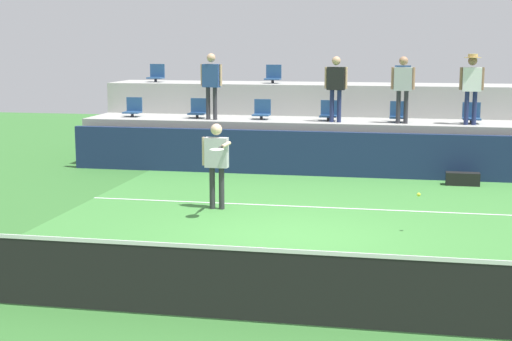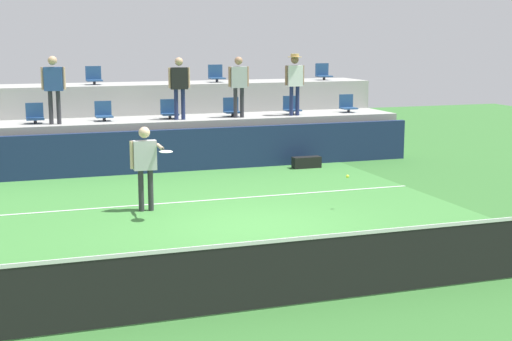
% 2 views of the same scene
% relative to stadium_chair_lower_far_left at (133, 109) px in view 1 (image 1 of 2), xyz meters
% --- Properties ---
extents(ground_plane, '(40.00, 40.00, 0.00)m').
position_rel_stadium_chair_lower_far_left_xyz_m(ground_plane, '(5.37, -7.23, -1.46)').
color(ground_plane, '#336B2D').
extents(court_inner_paint, '(9.00, 10.00, 0.01)m').
position_rel_stadium_chair_lower_far_left_xyz_m(court_inner_paint, '(5.37, -6.23, -1.46)').
color(court_inner_paint, '#3D7F38').
rests_on(court_inner_paint, ground_plane).
extents(court_service_line, '(9.00, 0.06, 0.00)m').
position_rel_stadium_chair_lower_far_left_xyz_m(court_service_line, '(5.37, -4.83, -1.46)').
color(court_service_line, white).
rests_on(court_service_line, ground_plane).
extents(tennis_net, '(10.48, 0.08, 1.07)m').
position_rel_stadium_chair_lower_far_left_xyz_m(tennis_net, '(5.37, -11.23, -0.97)').
color(tennis_net, black).
rests_on(tennis_net, ground_plane).
extents(sponsor_backboard, '(13.00, 0.16, 1.10)m').
position_rel_stadium_chair_lower_far_left_xyz_m(sponsor_backboard, '(5.37, -1.23, -0.91)').
color(sponsor_backboard, navy).
rests_on(sponsor_backboard, ground_plane).
extents(seating_tier_lower, '(13.00, 1.80, 1.25)m').
position_rel_stadium_chair_lower_far_left_xyz_m(seating_tier_lower, '(5.37, 0.07, -0.84)').
color(seating_tier_lower, '#9E9E99').
rests_on(seating_tier_lower, ground_plane).
extents(seating_tier_upper, '(13.00, 1.80, 2.10)m').
position_rel_stadium_chair_lower_far_left_xyz_m(seating_tier_upper, '(5.37, 1.87, -0.41)').
color(seating_tier_upper, '#9E9E99').
rests_on(seating_tier_upper, ground_plane).
extents(stadium_chair_lower_far_left, '(0.44, 0.40, 0.52)m').
position_rel_stadium_chair_lower_far_left_xyz_m(stadium_chair_lower_far_left, '(0.00, 0.00, 0.00)').
color(stadium_chair_lower_far_left, '#2D2D33').
rests_on(stadium_chair_lower_far_left, seating_tier_lower).
extents(stadium_chair_lower_left, '(0.44, 0.40, 0.52)m').
position_rel_stadium_chair_lower_far_left_xyz_m(stadium_chair_lower_left, '(1.83, 0.00, 0.00)').
color(stadium_chair_lower_left, '#2D2D33').
rests_on(stadium_chair_lower_left, seating_tier_lower).
extents(stadium_chair_lower_mid_left, '(0.44, 0.40, 0.52)m').
position_rel_stadium_chair_lower_far_left_xyz_m(stadium_chair_lower_mid_left, '(3.57, 0.00, 0.00)').
color(stadium_chair_lower_mid_left, '#2D2D33').
rests_on(stadium_chair_lower_mid_left, seating_tier_lower).
extents(stadium_chair_lower_center, '(0.44, 0.40, 0.52)m').
position_rel_stadium_chair_lower_far_left_xyz_m(stadium_chair_lower_center, '(5.34, 0.00, 0.00)').
color(stadium_chair_lower_center, '#2D2D33').
rests_on(stadium_chair_lower_center, seating_tier_lower).
extents(stadium_chair_lower_mid_right, '(0.44, 0.40, 0.52)m').
position_rel_stadium_chair_lower_far_left_xyz_m(stadium_chair_lower_mid_right, '(7.12, 0.00, 0.00)').
color(stadium_chair_lower_mid_right, '#2D2D33').
rests_on(stadium_chair_lower_mid_right, seating_tier_lower).
extents(stadium_chair_lower_right, '(0.44, 0.40, 0.52)m').
position_rel_stadium_chair_lower_far_left_xyz_m(stadium_chair_lower_right, '(8.91, 0.00, 0.00)').
color(stadium_chair_lower_right, '#2D2D33').
rests_on(stadium_chair_lower_right, seating_tier_lower).
extents(stadium_chair_upper_far_left, '(0.44, 0.40, 0.52)m').
position_rel_stadium_chair_lower_far_left_xyz_m(stadium_chair_upper_far_left, '(0.08, 1.80, 0.85)').
color(stadium_chair_upper_far_left, '#2D2D33').
rests_on(stadium_chair_upper_far_left, seating_tier_upper).
extents(stadium_chair_upper_left, '(0.44, 0.40, 0.52)m').
position_rel_stadium_chair_lower_far_left_xyz_m(stadium_chair_upper_left, '(3.56, 1.80, 0.85)').
color(stadium_chair_upper_left, '#2D2D33').
rests_on(stadium_chair_upper_left, seating_tier_upper).
extents(stadium_chair_upper_right, '(0.44, 0.40, 0.52)m').
position_rel_stadium_chair_lower_far_left_xyz_m(stadium_chair_upper_right, '(7.18, 1.80, 0.85)').
color(stadium_chair_upper_right, '#2D2D33').
rests_on(stadium_chair_upper_right, seating_tier_upper).
extents(tennis_player, '(0.67, 1.20, 1.70)m').
position_rel_stadium_chair_lower_far_left_xyz_m(tennis_player, '(3.69, -5.39, -0.42)').
color(tennis_player, '#2D2D33').
rests_on(tennis_player, ground_plane).
extents(spectator_in_grey, '(0.60, 0.26, 1.72)m').
position_rel_stadium_chair_lower_far_left_xyz_m(spectator_in_grey, '(2.30, -0.38, 0.83)').
color(spectator_in_grey, '#2D2D33').
rests_on(spectator_in_grey, seating_tier_lower).
extents(spectator_in_white, '(0.58, 0.24, 1.66)m').
position_rel_stadium_chair_lower_far_left_xyz_m(spectator_in_white, '(5.54, -0.38, 0.78)').
color(spectator_in_white, navy).
rests_on(spectator_in_white, seating_tier_lower).
extents(spectator_leaning_on_rail, '(0.58, 0.22, 1.66)m').
position_rel_stadium_chair_lower_far_left_xyz_m(spectator_leaning_on_rail, '(7.20, -0.38, 0.78)').
color(spectator_leaning_on_rail, '#2D2D33').
rests_on(spectator_leaning_on_rail, seating_tier_lower).
extents(spectator_with_hat, '(0.59, 0.42, 1.73)m').
position_rel_stadium_chair_lower_far_left_xyz_m(spectator_with_hat, '(8.85, -0.38, 0.85)').
color(spectator_with_hat, navy).
rests_on(spectator_with_hat, seating_tier_lower).
extents(tennis_ball, '(0.07, 0.07, 0.07)m').
position_rel_stadium_chair_lower_far_left_xyz_m(tennis_ball, '(7.55, -6.52, -0.79)').
color(tennis_ball, '#CCE033').
extents(equipment_bag, '(0.76, 0.28, 0.30)m').
position_rel_stadium_chair_lower_far_left_xyz_m(equipment_bag, '(8.63, -1.84, -1.31)').
color(equipment_bag, black).
rests_on(equipment_bag, ground_plane).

